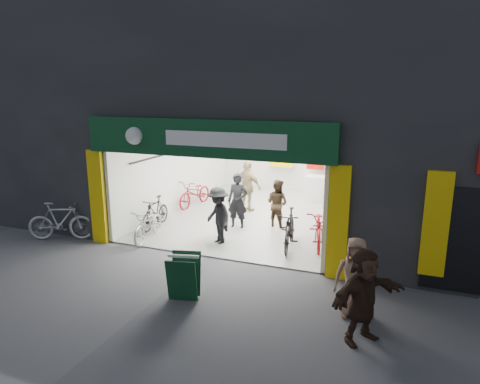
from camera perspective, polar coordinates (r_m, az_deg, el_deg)
The scene contains 17 objects.
ground at distance 11.06m, azimuth -4.44°, elevation -8.66°, with size 60.00×60.00×0.00m, color #56565B.
building at distance 14.65m, azimuth 7.27°, elevation 13.98°, with size 17.00×10.27×8.00m.
bike_left_front at distance 12.39m, azimuth -12.09°, elevation -4.22°, with size 0.61×1.75×0.92m, color #A4A3A8.
bike_left_midfront at distance 13.39m, azimuth -11.22°, elevation -2.73°, with size 0.46×1.61×0.97m, color black.
bike_left_midback at distance 15.63m, azimuth -6.02°, elevation -0.14°, with size 0.66×1.90×1.00m, color maroon.
bike_left_back at distance 17.46m, azimuth -0.42°, elevation 1.26°, with size 0.44×1.54×0.93m, color #A4A3A8.
bike_right_front at distance 11.50m, azimuth 6.62°, elevation -5.00°, with size 0.50×1.78×1.07m, color black.
bike_right_mid at distance 11.84m, azimuth 10.54°, elevation -4.63°, with size 0.70×2.02×1.06m, color maroon.
bike_right_back at distance 15.20m, azimuth 13.08°, elevation -0.48°, with size 0.55×1.95×1.17m, color #B4B4B9.
parked_bike at distance 13.10m, azimuth -22.80°, elevation -3.60°, with size 0.52×1.84×1.11m, color #B8B7BC.
customer_a at distance 12.98m, azimuth -0.32°, elevation -1.25°, with size 0.63×0.41×1.72m, color black.
customer_b at distance 13.19m, azimuth 4.98°, elevation -1.54°, with size 0.73×0.57×1.51m, color #342617.
customer_c at distance 11.70m, azimuth -2.94°, elevation -3.21°, with size 1.04×0.60×1.61m, color black.
customer_d at distance 14.75m, azimuth 1.03°, elevation 0.70°, with size 1.05×0.44×1.80m, color #917E54.
pedestrian_near at distance 8.37m, azimuth 15.01°, elevation -10.92°, with size 0.75×0.49×1.54m, color #9B735A.
pedestrian_far at distance 7.60m, azimuth 16.12°, elevation -13.18°, with size 1.53×0.49×1.65m, color #322017.
sandwich_board at distance 8.84m, azimuth -7.48°, elevation -11.04°, with size 0.73×0.74×0.93m.
Camera 1 is at (4.47, -9.22, 4.17)m, focal length 32.00 mm.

